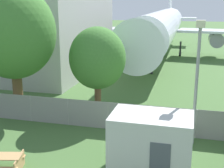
# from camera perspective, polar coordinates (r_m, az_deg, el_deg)

# --- Properties ---
(perimeter_fence) EXTENTS (56.07, 0.07, 1.70)m
(perimeter_fence) POSITION_cam_1_polar(r_m,az_deg,el_deg) (18.65, -0.75, -5.82)
(perimeter_fence) COLOR gray
(perimeter_fence) RESTS_ON ground
(airplane) EXTENTS (33.95, 42.05, 12.64)m
(airplane) POSITION_cam_1_polar(r_m,az_deg,el_deg) (43.52, 9.16, 10.30)
(airplane) COLOR white
(airplane) RESTS_ON ground
(portable_cabin) EXTENTS (3.54, 2.29, 2.69)m
(portable_cabin) POSITION_cam_1_polar(r_m,az_deg,el_deg) (14.15, 7.12, -10.74)
(portable_cabin) COLOR silver
(portable_cabin) RESTS_ON ground
(picnic_bench_near_cabin) EXTENTS (2.25, 1.82, 0.76)m
(picnic_bench_near_cabin) POSITION_cam_1_polar(r_m,az_deg,el_deg) (15.29, -19.88, -13.14)
(picnic_bench_near_cabin) COLOR tan
(picnic_bench_near_cabin) RESTS_ON ground
(tree_near_hangar) EXTENTS (3.74, 3.74, 5.90)m
(tree_near_hangar) POSITION_cam_1_polar(r_m,az_deg,el_deg) (20.51, -2.68, 4.70)
(tree_near_hangar) COLOR brown
(tree_near_hangar) RESTS_ON ground
(tree_behind_benches) EXTENTS (5.26, 5.26, 8.50)m
(tree_behind_benches) POSITION_cam_1_polar(r_m,az_deg,el_deg) (20.32, -17.62, 8.91)
(tree_behind_benches) COLOR brown
(tree_behind_benches) RESTS_ON ground
(light_mast) EXTENTS (0.44, 0.44, 6.55)m
(light_mast) POSITION_cam_1_polar(r_m,az_deg,el_deg) (16.43, 15.36, 2.61)
(light_mast) COLOR #99999E
(light_mast) RESTS_ON ground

